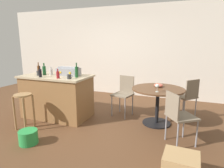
{
  "coord_description": "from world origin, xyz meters",
  "views": [
    {
      "loc": [
        1.94,
        -3.35,
        1.62
      ],
      "look_at": [
        0.54,
        0.29,
        0.78
      ],
      "focal_mm": 30.88,
      "sensor_mm": 36.0,
      "label": 1
    }
  ],
  "objects_px": {
    "bottle_3": "(58,75)",
    "cup_1": "(69,77)",
    "wine_glass": "(157,86)",
    "cardboard_box": "(180,168)",
    "bottle_1": "(77,72)",
    "wooden_stool": "(23,104)",
    "plastic_bucket": "(28,137)",
    "serving_bowl": "(159,85)",
    "cup_0": "(39,73)",
    "folding_chair_near": "(178,114)",
    "toolbox": "(69,71)",
    "folding_chair_far": "(187,95)",
    "bottle_4": "(44,70)",
    "bottle_0": "(40,73)",
    "kitchen_island": "(57,96)",
    "bottle_2": "(51,72)",
    "bottle_5": "(39,70)",
    "dining_table": "(158,97)",
    "folding_chair_left": "(124,92)"
  },
  "relations": [
    {
      "from": "bottle_3",
      "to": "cup_1",
      "type": "xyz_separation_m",
      "value": [
        0.25,
        0.02,
        -0.03
      ]
    },
    {
      "from": "wine_glass",
      "to": "cardboard_box",
      "type": "relative_size",
      "value": 0.36
    },
    {
      "from": "bottle_3",
      "to": "bottle_1",
      "type": "bearing_deg",
      "value": 36.39
    },
    {
      "from": "wooden_stool",
      "to": "plastic_bucket",
      "type": "height_order",
      "value": "wooden_stool"
    },
    {
      "from": "bottle_1",
      "to": "serving_bowl",
      "type": "relative_size",
      "value": 1.65
    },
    {
      "from": "cup_0",
      "to": "folding_chair_near",
      "type": "bearing_deg",
      "value": -4.06
    },
    {
      "from": "toolbox",
      "to": "cup_1",
      "type": "height_order",
      "value": "toolbox"
    },
    {
      "from": "cup_1",
      "to": "folding_chair_far",
      "type": "bearing_deg",
      "value": 27.26
    },
    {
      "from": "bottle_4",
      "to": "serving_bowl",
      "type": "bearing_deg",
      "value": 11.72
    },
    {
      "from": "bottle_0",
      "to": "bottle_4",
      "type": "height_order",
      "value": "bottle_4"
    },
    {
      "from": "toolbox",
      "to": "plastic_bucket",
      "type": "relative_size",
      "value": 1.56
    },
    {
      "from": "kitchen_island",
      "to": "bottle_2",
      "type": "distance_m",
      "value": 0.54
    },
    {
      "from": "folding_chair_far",
      "to": "bottle_5",
      "type": "height_order",
      "value": "bottle_5"
    },
    {
      "from": "bottle_4",
      "to": "bottle_2",
      "type": "bearing_deg",
      "value": -0.66
    },
    {
      "from": "folding_chair_near",
      "to": "folding_chair_far",
      "type": "xyz_separation_m",
      "value": [
        0.13,
        1.21,
        0.01
      ]
    },
    {
      "from": "folding_chair_near",
      "to": "cup_1",
      "type": "height_order",
      "value": "cup_1"
    },
    {
      "from": "folding_chair_near",
      "to": "bottle_4",
      "type": "xyz_separation_m",
      "value": [
        -2.84,
        0.33,
        0.52
      ]
    },
    {
      "from": "kitchen_island",
      "to": "toolbox",
      "type": "height_order",
      "value": "toolbox"
    },
    {
      "from": "dining_table",
      "to": "cup_1",
      "type": "height_order",
      "value": "cup_1"
    },
    {
      "from": "bottle_0",
      "to": "cardboard_box",
      "type": "distance_m",
      "value": 3.07
    },
    {
      "from": "cup_1",
      "to": "wine_glass",
      "type": "distance_m",
      "value": 1.68
    },
    {
      "from": "dining_table",
      "to": "bottle_0",
      "type": "height_order",
      "value": "bottle_0"
    },
    {
      "from": "serving_bowl",
      "to": "bottle_5",
      "type": "bearing_deg",
      "value": -168.46
    },
    {
      "from": "folding_chair_left",
      "to": "folding_chair_near",
      "type": "bearing_deg",
      "value": -38.66
    },
    {
      "from": "folding_chair_far",
      "to": "cardboard_box",
      "type": "xyz_separation_m",
      "value": [
        -0.05,
        -2.11,
        -0.35
      ]
    },
    {
      "from": "bottle_2",
      "to": "cardboard_box",
      "type": "bearing_deg",
      "value": -24.17
    },
    {
      "from": "plastic_bucket",
      "to": "bottle_3",
      "type": "bearing_deg",
      "value": 92.47
    },
    {
      "from": "wooden_stool",
      "to": "cup_0",
      "type": "relative_size",
      "value": 6.03
    },
    {
      "from": "folding_chair_far",
      "to": "wine_glass",
      "type": "height_order",
      "value": "wine_glass"
    },
    {
      "from": "bottle_1",
      "to": "bottle_4",
      "type": "bearing_deg",
      "value": 176.93
    },
    {
      "from": "folding_chair_near",
      "to": "folding_chair_left",
      "type": "xyz_separation_m",
      "value": [
        -1.2,
        0.96,
        0.02
      ]
    },
    {
      "from": "bottle_2",
      "to": "bottle_3",
      "type": "bearing_deg",
      "value": -35.37
    },
    {
      "from": "toolbox",
      "to": "serving_bowl",
      "type": "bearing_deg",
      "value": 12.23
    },
    {
      "from": "folding_chair_far",
      "to": "cup_1",
      "type": "relative_size",
      "value": 7.68
    },
    {
      "from": "dining_table",
      "to": "cup_1",
      "type": "bearing_deg",
      "value": -159.08
    },
    {
      "from": "kitchen_island",
      "to": "bottle_0",
      "type": "height_order",
      "value": "bottle_0"
    },
    {
      "from": "folding_chair_far",
      "to": "plastic_bucket",
      "type": "relative_size",
      "value": 2.92
    },
    {
      "from": "dining_table",
      "to": "plastic_bucket",
      "type": "bearing_deg",
      "value": -139.57
    },
    {
      "from": "folding_chair_near",
      "to": "plastic_bucket",
      "type": "distance_m",
      "value": 2.44
    },
    {
      "from": "bottle_5",
      "to": "toolbox",
      "type": "bearing_deg",
      "value": 9.68
    },
    {
      "from": "bottle_0",
      "to": "wooden_stool",
      "type": "bearing_deg",
      "value": -94.72
    },
    {
      "from": "bottle_1",
      "to": "cup_0",
      "type": "relative_size",
      "value": 2.64
    },
    {
      "from": "bottle_2",
      "to": "wine_glass",
      "type": "distance_m",
      "value": 2.27
    },
    {
      "from": "bottle_2",
      "to": "cup_0",
      "type": "bearing_deg",
      "value": -152.18
    },
    {
      "from": "dining_table",
      "to": "folding_chair_far",
      "type": "height_order",
      "value": "folding_chair_far"
    },
    {
      "from": "kitchen_island",
      "to": "folding_chair_left",
      "type": "bearing_deg",
      "value": 24.86
    },
    {
      "from": "bottle_5",
      "to": "cup_0",
      "type": "bearing_deg",
      "value": -51.44
    },
    {
      "from": "folding_chair_far",
      "to": "wine_glass",
      "type": "distance_m",
      "value": 1.01
    },
    {
      "from": "bottle_1",
      "to": "cardboard_box",
      "type": "bearing_deg",
      "value": -29.72
    },
    {
      "from": "wooden_stool",
      "to": "folding_chair_far",
      "type": "xyz_separation_m",
      "value": [
        2.88,
        1.63,
        0.04
      ]
    }
  ]
}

